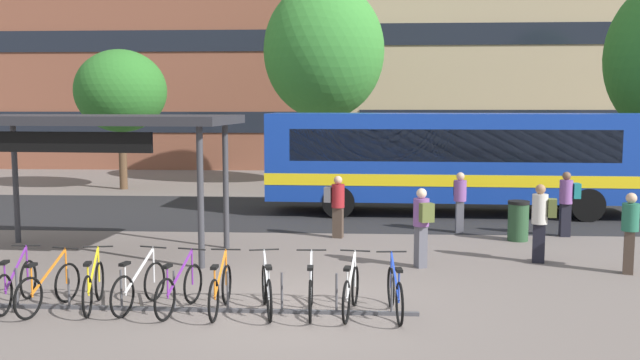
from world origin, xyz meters
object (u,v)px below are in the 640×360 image
parked_bicycle_yellow_2 (94,287)px  commuter_olive_pack_2 (541,218)px  parked_bicycle_blue_9 (395,293)px  commuter_olive_pack_4 (422,222)px  parked_bicycle_white_3 (139,287)px  trash_bin (518,221)px  parked_bicycle_silver_6 (267,291)px  commuter_teal_pack_5 (567,199)px  commuter_black_pack_3 (460,198)px  parked_bicycle_orange_5 (220,290)px  commuter_grey_pack_0 (337,202)px  street_tree_1 (324,51)px  parked_bicycle_orange_1 (49,288)px  city_bus (460,158)px  parked_bicycle_silver_7 (311,291)px  commuter_olive_pack_1 (630,227)px  parked_bicycle_purple_4 (179,289)px  parked_bicycle_white_8 (351,292)px  parked_bicycle_purple_0 (16,285)px  transit_shelter (97,125)px  street_tree_0 (121,91)px

parked_bicycle_yellow_2 → commuter_olive_pack_2: 9.44m
parked_bicycle_blue_9 → commuter_olive_pack_4: commuter_olive_pack_4 is taller
parked_bicycle_white_3 → trash_bin: bearing=-37.1°
parked_bicycle_silver_6 → commuter_teal_pack_5: 10.01m
parked_bicycle_white_3 → commuter_black_pack_3: size_ratio=1.02×
parked_bicycle_orange_5 → commuter_grey_pack_0: 6.88m
commuter_black_pack_3 → street_tree_1: 12.70m
parked_bicycle_orange_1 → commuter_olive_pack_2: size_ratio=0.97×
city_bus → commuter_teal_pack_5: city_bus is taller
parked_bicycle_silver_7 → commuter_olive_pack_1: bearing=-66.7°
commuter_olive_pack_4 → parked_bicycle_silver_7: bearing=126.9°
trash_bin → city_bus: bearing=101.8°
parked_bicycle_yellow_2 → parked_bicycle_purple_4: bearing=-103.9°
parked_bicycle_silver_7 → commuter_black_pack_3: commuter_black_pack_3 is taller
parked_bicycle_white_8 → commuter_black_pack_3: commuter_black_pack_3 is taller
parked_bicycle_purple_0 → parked_bicycle_silver_6: same height
city_bus → parked_bicycle_blue_9: city_bus is taller
parked_bicycle_yellow_2 → commuter_olive_pack_2: bearing=-75.5°
commuter_olive_pack_1 → parked_bicycle_purple_4: bearing=-50.8°
parked_bicycle_blue_9 → transit_shelter: transit_shelter is taller
transit_shelter → parked_bicycle_blue_9: bearing=-29.3°
parked_bicycle_purple_0 → parked_bicycle_purple_4: 2.90m
commuter_black_pack_3 → street_tree_0: (-12.43, 8.88, 3.04)m
city_bus → transit_shelter: transit_shelter is taller
commuter_black_pack_3 → commuter_olive_pack_1: bearing=33.7°
parked_bicycle_silver_7 → parked_bicycle_purple_0: bearing=86.2°
parked_bicycle_blue_9 → street_tree_0: 19.76m
parked_bicycle_purple_4 → commuter_olive_pack_2: 8.14m
parked_bicycle_orange_5 → commuter_olive_pack_2: commuter_olive_pack_2 is taller
commuter_grey_pack_0 → commuter_olive_pack_4: bearing=-46.0°
trash_bin → parked_bicycle_purple_4: bearing=-137.5°
parked_bicycle_silver_6 → street_tree_0: size_ratio=0.30×
parked_bicycle_orange_1 → parked_bicycle_silver_7: same height
parked_bicycle_white_3 → commuter_olive_pack_1: 9.85m
street_tree_1 → commuter_black_pack_3: bearing=-68.7°
parked_bicycle_silver_7 → street_tree_1: (-0.73, 18.51, 5.35)m
city_bus → parked_bicycle_orange_5: 12.21m
parked_bicycle_silver_7 → parked_bicycle_white_8: bearing=-93.6°
parked_bicycle_purple_4 → commuter_teal_pack_5: (8.51, 7.12, 0.61)m
commuter_teal_pack_5 → parked_bicycle_purple_0: bearing=30.1°
parked_bicycle_yellow_2 → street_tree_1: 19.43m
parked_bicycle_purple_0 → parked_bicycle_yellow_2: size_ratio=1.01×
street_tree_0 → parked_bicycle_purple_0: bearing=-77.0°
parked_bicycle_blue_9 → transit_shelter: bearing=51.7°
parked_bicycle_purple_0 → commuter_olive_pack_1: size_ratio=1.02×
parked_bicycle_orange_1 → parked_bicycle_yellow_2: bearing=-65.4°
commuter_olive_pack_2 → commuter_olive_pack_4: size_ratio=1.02×
parked_bicycle_white_8 → parked_bicycle_yellow_2: bearing=96.7°
commuter_grey_pack_0 → commuter_olive_pack_2: (4.60, -2.59, 0.07)m
transit_shelter → street_tree_0: bearing=110.7°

